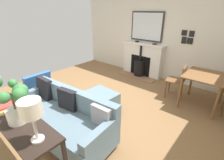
% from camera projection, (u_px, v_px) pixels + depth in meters
% --- Properties ---
extents(ground_plane, '(5.30, 5.35, 0.01)m').
position_uv_depth(ground_plane, '(92.00, 106.00, 3.76)').
color(ground_plane, olive).
extents(wall_left, '(0.12, 5.35, 2.60)m').
position_uv_depth(wall_left, '(152.00, 35.00, 5.08)').
color(wall_left, silver).
rests_on(wall_left, ground).
extents(fireplace, '(0.60, 1.41, 1.07)m').
position_uv_depth(fireplace, '(142.00, 61.00, 5.36)').
color(fireplace, '#93664C').
rests_on(fireplace, ground).
extents(mirror_over_mantel, '(0.04, 1.08, 0.87)m').
position_uv_depth(mirror_over_mantel, '(147.00, 26.00, 5.02)').
color(mirror_over_mantel, '#2D2823').
extents(mantel_bowl_near, '(0.12, 0.12, 0.04)m').
position_uv_depth(mantel_bowl_near, '(137.00, 41.00, 5.30)').
color(mantel_bowl_near, black).
rests_on(mantel_bowl_near, fireplace).
extents(mantel_bowl_far, '(0.14, 0.14, 0.04)m').
position_uv_depth(mantel_bowl_far, '(155.00, 44.00, 4.93)').
color(mantel_bowl_far, '#47382D').
rests_on(mantel_bowl_far, fireplace).
extents(sofa, '(0.93, 1.97, 0.84)m').
position_uv_depth(sofa, '(63.00, 118.00, 2.78)').
color(sofa, '#B2B2B7').
rests_on(sofa, ground).
extents(ottoman, '(0.61, 0.70, 0.41)m').
position_uv_depth(ottoman, '(101.00, 100.00, 3.54)').
color(ottoman, '#B2B2B7').
rests_on(ottoman, ground).
extents(armchair_accent, '(0.69, 0.62, 0.76)m').
position_uv_depth(armchair_accent, '(35.00, 86.00, 3.78)').
color(armchair_accent, brown).
rests_on(armchair_accent, ground).
extents(console_table, '(0.42, 1.69, 0.77)m').
position_uv_depth(console_table, '(16.00, 122.00, 2.16)').
color(console_table, black).
rests_on(console_table, ground).
extents(table_lamp_far_end, '(0.22, 0.22, 0.49)m').
position_uv_depth(table_lamp_far_end, '(31.00, 110.00, 1.60)').
color(table_lamp_far_end, beige).
rests_on(table_lamp_far_end, console_table).
extents(potted_plant, '(0.43, 0.37, 0.61)m').
position_uv_depth(potted_plant, '(13.00, 100.00, 1.90)').
color(potted_plant, silver).
rests_on(potted_plant, console_table).
extents(book_stack, '(0.31, 0.25, 0.06)m').
position_uv_depth(book_stack, '(5.00, 107.00, 2.28)').
color(book_stack, olive).
rests_on(book_stack, console_table).
extents(dining_table, '(0.90, 0.80, 0.76)m').
position_uv_depth(dining_table, '(205.00, 80.00, 3.54)').
color(dining_table, brown).
rests_on(dining_table, ground).
extents(dining_chair_near_fireplace, '(0.44, 0.44, 0.84)m').
position_uv_depth(dining_chair_near_fireplace, '(179.00, 79.00, 3.92)').
color(dining_chair_near_fireplace, brown).
rests_on(dining_chair_near_fireplace, ground).
extents(photo_gallery_row, '(0.02, 0.32, 0.36)m').
position_uv_depth(photo_gallery_row, '(187.00, 37.00, 4.37)').
color(photo_gallery_row, black).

